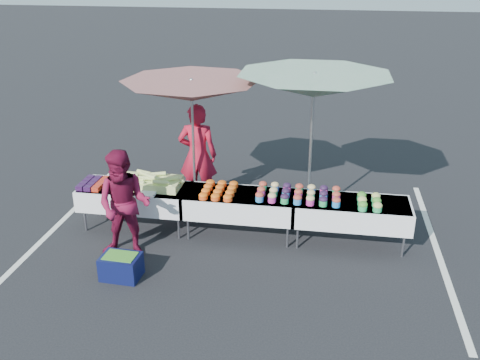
% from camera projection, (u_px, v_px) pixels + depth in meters
% --- Properties ---
extents(ground, '(80.00, 80.00, 0.00)m').
position_uv_depth(ground, '(240.00, 234.00, 9.03)').
color(ground, black).
extents(stripe_left, '(0.10, 5.00, 0.00)m').
position_uv_depth(stripe_left, '(63.00, 220.00, 9.51)').
color(stripe_left, silver).
rests_on(stripe_left, ground).
extents(stripe_right, '(0.10, 5.00, 0.00)m').
position_uv_depth(stripe_right, '(437.00, 250.00, 8.55)').
color(stripe_right, silver).
rests_on(stripe_right, ground).
extents(table_left, '(1.86, 0.81, 0.75)m').
position_uv_depth(table_left, '(136.00, 196.00, 9.07)').
color(table_left, white).
rests_on(table_left, ground).
extents(table_center, '(1.86, 0.81, 0.75)m').
position_uv_depth(table_center, '(240.00, 203.00, 8.80)').
color(table_center, white).
rests_on(table_center, ground).
extents(table_right, '(1.86, 0.81, 0.75)m').
position_uv_depth(table_right, '(351.00, 211.00, 8.53)').
color(table_right, white).
rests_on(table_right, ground).
extents(berry_punnets, '(0.40, 0.54, 0.08)m').
position_uv_depth(berry_punnets, '(93.00, 183.00, 9.04)').
color(berry_punnets, black).
rests_on(berry_punnets, table_left).
extents(corn_pile, '(1.16, 0.57, 0.26)m').
position_uv_depth(corn_pile, '(149.00, 182.00, 8.97)').
color(corn_pile, '#C2D26C').
rests_on(corn_pile, table_left).
extents(plastic_bags, '(0.30, 0.25, 0.05)m').
position_uv_depth(plastic_bags, '(146.00, 194.00, 8.68)').
color(plastic_bags, white).
rests_on(plastic_bags, table_left).
extents(carrot_bowls, '(0.55, 0.69, 0.11)m').
position_uv_depth(carrot_bowls, '(219.00, 190.00, 8.76)').
color(carrot_bowls, '#D44717').
rests_on(carrot_bowls, table_center).
extents(potato_cups, '(1.34, 0.58, 0.16)m').
position_uv_depth(potato_cups, '(298.00, 193.00, 8.56)').
color(potato_cups, '#2A7BC5').
rests_on(potato_cups, table_right).
extents(bean_baskets, '(0.36, 0.50, 0.15)m').
position_uv_depth(bean_baskets, '(369.00, 201.00, 8.31)').
color(bean_baskets, green).
rests_on(bean_baskets, table_right).
extents(vendor, '(0.74, 0.51, 1.94)m').
position_uv_depth(vendor, '(198.00, 155.00, 9.79)').
color(vendor, '#B3142C').
rests_on(vendor, ground).
extents(customer, '(0.86, 0.68, 1.73)m').
position_uv_depth(customer, '(124.00, 205.00, 8.10)').
color(customer, maroon).
rests_on(customer, ground).
extents(umbrella_left, '(2.94, 2.94, 2.45)m').
position_uv_depth(umbrella_left, '(192.00, 92.00, 9.03)').
color(umbrella_left, black).
rests_on(umbrella_left, ground).
extents(umbrella_right, '(3.37, 3.37, 2.63)m').
position_uv_depth(umbrella_right, '(314.00, 87.00, 8.66)').
color(umbrella_right, black).
rests_on(umbrella_right, ground).
extents(storage_bin, '(0.58, 0.43, 0.36)m').
position_uv_depth(storage_bin, '(121.00, 266.00, 7.77)').
color(storage_bin, '#0B113A').
rests_on(storage_bin, ground).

